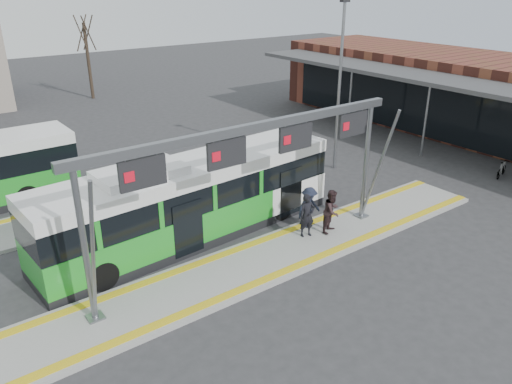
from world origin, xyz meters
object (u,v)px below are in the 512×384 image
Objects in this scene: gantry at (256,153)px; hero_bus at (191,201)px; passenger_a at (307,215)px; passenger_c at (309,207)px; passenger_b at (332,211)px.

gantry reaches higher than hero_bus.
passenger_a is (2.69, 0.16, -3.24)m from gantry.
hero_bus is 7.25× the size of passenger_c.
hero_bus is (-0.93, 3.11, -2.69)m from gantry.
gantry is 7.16× the size of passenger_a.
passenger_b is (3.77, -0.17, -3.23)m from gantry.
passenger_c is at bearing 56.64° from passenger_a.
passenger_c is (0.60, 0.54, -0.02)m from passenger_a.
passenger_b is at bearing -38.70° from hero_bus.
hero_bus reaches higher than passenger_a.
passenger_b is at bearing -62.60° from passenger_c.
hero_bus is 7.12× the size of passenger_a.
gantry is at bearing -162.10° from passenger_a.
hero_bus is at bearing 155.29° from passenger_a.
passenger_c is at bearing 98.70° from passenger_b.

